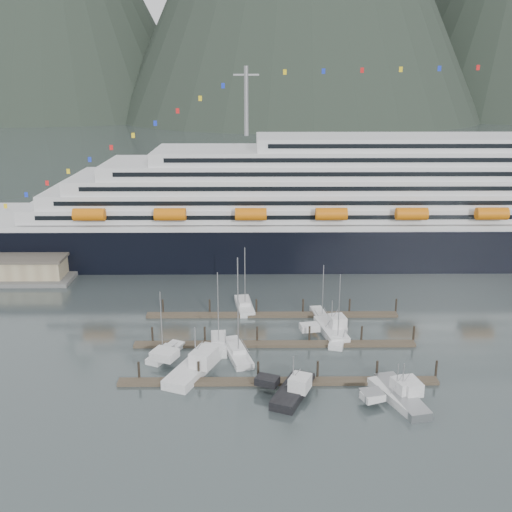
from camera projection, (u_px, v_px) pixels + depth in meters
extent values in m
plane|color=#424E4E|center=(306.00, 353.00, 99.38)|extent=(1600.00, 1600.00, 0.00)
cube|color=black|center=(385.00, 241.00, 151.08)|extent=(210.00, 28.00, 12.00)
cube|color=silver|center=(387.00, 216.00, 149.19)|extent=(205.80, 27.44, 1.50)
cube|color=silver|center=(408.00, 206.00, 148.48)|extent=(185.00, 26.00, 3.20)
cube|color=black|center=(422.00, 217.00, 135.95)|extent=(175.75, 0.20, 1.00)
cube|color=silver|center=(417.00, 193.00, 147.57)|extent=(180.00, 25.00, 3.20)
cube|color=black|center=(432.00, 203.00, 135.51)|extent=(171.00, 0.20, 1.00)
cube|color=silver|center=(426.00, 180.00, 146.66)|extent=(172.00, 24.00, 3.20)
cube|color=black|center=(441.00, 189.00, 135.08)|extent=(163.40, 0.20, 1.00)
cube|color=silver|center=(435.00, 167.00, 145.75)|extent=(160.00, 23.00, 3.20)
cube|color=black|center=(450.00, 174.00, 134.65)|extent=(152.00, 0.20, 1.00)
cube|color=silver|center=(444.00, 154.00, 144.86)|extent=(140.00, 22.00, 3.00)
cube|color=black|center=(460.00, 160.00, 134.25)|extent=(133.00, 0.20, 1.00)
cube|color=silver|center=(454.00, 142.00, 144.01)|extent=(95.00, 20.00, 3.00)
cube|color=black|center=(469.00, 146.00, 134.35)|extent=(90.25, 0.20, 1.00)
cylinder|color=gray|center=(246.00, 101.00, 140.78)|extent=(1.00, 1.00, 16.00)
cylinder|color=orange|center=(89.00, 215.00, 133.02)|extent=(7.00, 2.80, 2.80)
cylinder|color=orange|center=(170.00, 214.00, 133.19)|extent=(7.00, 2.80, 2.80)
cylinder|color=orange|center=(251.00, 214.00, 133.36)|extent=(7.00, 2.80, 2.80)
cylinder|color=orange|center=(331.00, 214.00, 133.52)|extent=(7.00, 2.80, 2.80)
cylinder|color=orange|center=(412.00, 214.00, 133.69)|extent=(7.00, 2.80, 2.80)
cylinder|color=orange|center=(492.00, 214.00, 133.86)|extent=(7.00, 2.80, 2.80)
cube|color=#4A3F2F|center=(278.00, 381.00, 89.69)|extent=(48.00, 2.00, 0.50)
cylinder|color=black|center=(139.00, 372.00, 90.22)|extent=(0.36, 0.36, 3.20)
cylinder|color=black|center=(199.00, 371.00, 90.30)|extent=(0.36, 0.36, 3.20)
cylinder|color=black|center=(258.00, 371.00, 90.38)|extent=(0.36, 0.36, 3.20)
cylinder|color=black|center=(318.00, 371.00, 90.47)|extent=(0.36, 0.36, 3.20)
cylinder|color=black|center=(377.00, 371.00, 90.55)|extent=(0.36, 0.36, 3.20)
cylinder|color=black|center=(436.00, 370.00, 90.64)|extent=(0.36, 0.36, 3.20)
cube|color=#4A3F2F|center=(275.00, 344.00, 102.13)|extent=(48.00, 2.00, 0.50)
cylinder|color=black|center=(152.00, 336.00, 102.65)|extent=(0.36, 0.36, 3.20)
cylinder|color=black|center=(205.00, 335.00, 102.74)|extent=(0.36, 0.36, 3.20)
cylinder|color=black|center=(257.00, 335.00, 102.82)|extent=(0.36, 0.36, 3.20)
cylinder|color=black|center=(309.00, 335.00, 102.91)|extent=(0.36, 0.36, 3.20)
cylinder|color=black|center=(362.00, 335.00, 102.99)|extent=(0.36, 0.36, 3.20)
cylinder|color=black|center=(414.00, 335.00, 103.07)|extent=(0.36, 0.36, 3.20)
cube|color=#4A3F2F|center=(272.00, 315.00, 114.57)|extent=(48.00, 2.00, 0.50)
cylinder|color=black|center=(163.00, 307.00, 115.09)|extent=(0.36, 0.36, 3.20)
cylinder|color=black|center=(210.00, 307.00, 115.18)|extent=(0.36, 0.36, 3.20)
cylinder|color=black|center=(256.00, 307.00, 115.26)|extent=(0.36, 0.36, 3.20)
cylinder|color=black|center=(303.00, 307.00, 115.35)|extent=(0.36, 0.36, 3.20)
cylinder|color=black|center=(350.00, 307.00, 115.43)|extent=(0.36, 0.36, 3.20)
cylinder|color=black|center=(396.00, 307.00, 115.51)|extent=(0.36, 0.36, 3.20)
cube|color=silver|center=(166.00, 354.00, 98.54)|extent=(5.74, 8.63, 1.31)
cube|color=silver|center=(166.00, 349.00, 98.30)|extent=(2.93, 3.45, 0.75)
cylinder|color=gray|center=(161.00, 323.00, 96.10)|extent=(0.15, 0.15, 10.58)
cube|color=silver|center=(237.00, 354.00, 98.49)|extent=(5.80, 11.61, 1.57)
cube|color=silver|center=(237.00, 348.00, 98.19)|extent=(3.21, 4.39, 0.90)
cylinder|color=gray|center=(238.00, 306.00, 94.89)|extent=(0.18, 0.18, 16.17)
cube|color=silver|center=(219.00, 345.00, 101.76)|extent=(3.17, 9.55, 1.39)
cube|color=silver|center=(219.00, 340.00, 101.51)|extent=(2.19, 3.41, 0.79)
cylinder|color=gray|center=(218.00, 309.00, 98.83)|extent=(0.16, 0.16, 12.70)
cube|color=silver|center=(244.00, 307.00, 118.35)|extent=(4.24, 10.38, 1.57)
cube|color=silver|center=(244.00, 302.00, 118.05)|extent=(2.69, 3.80, 0.90)
cylinder|color=gray|center=(245.00, 277.00, 115.46)|extent=(0.18, 0.18, 11.80)
cube|color=silver|center=(321.00, 317.00, 113.43)|extent=(3.41, 9.21, 1.20)
cube|color=silver|center=(321.00, 314.00, 113.21)|extent=(2.12, 3.35, 0.69)
cylinder|color=gray|center=(323.00, 291.00, 110.94)|extent=(0.14, 0.14, 10.19)
cube|color=silver|center=(338.00, 340.00, 103.86)|extent=(4.48, 8.59, 1.28)
cube|color=silver|center=(338.00, 335.00, 103.63)|extent=(2.53, 3.27, 0.73)
cylinder|color=gray|center=(339.00, 307.00, 101.24)|extent=(0.15, 0.15, 11.63)
cube|color=silver|center=(196.00, 369.00, 93.36)|extent=(9.27, 15.02, 2.24)
cube|color=silver|center=(165.00, 354.00, 94.90)|extent=(4.74, 4.41, 1.35)
cube|color=silver|center=(204.00, 357.00, 92.20)|extent=(4.56, 5.24, 2.47)
cube|color=black|center=(204.00, 352.00, 91.94)|extent=(4.25, 4.88, 0.56)
cylinder|color=gray|center=(195.00, 344.00, 92.16)|extent=(0.18, 0.18, 5.61)
cube|color=black|center=(293.00, 393.00, 86.22)|extent=(7.24, 10.98, 1.90)
cube|color=black|center=(267.00, 381.00, 87.33)|extent=(3.88, 3.38, 1.14)
cube|color=silver|center=(300.00, 383.00, 85.30)|extent=(3.68, 3.93, 2.09)
cube|color=black|center=(300.00, 378.00, 85.08)|extent=(3.42, 3.67, 0.48)
cylinder|color=gray|center=(293.00, 371.00, 85.22)|extent=(0.15, 0.15, 4.76)
cube|color=#999C9F|center=(402.00, 397.00, 85.04)|extent=(5.66, 12.51, 1.73)
cube|color=#999C9F|center=(372.00, 395.00, 83.75)|extent=(3.45, 3.24, 1.04)
cube|color=silver|center=(410.00, 386.00, 84.83)|extent=(3.15, 4.08, 1.91)
cube|color=black|center=(411.00, 382.00, 84.63)|extent=(2.93, 3.80, 0.43)
cylinder|color=gray|center=(403.00, 378.00, 84.14)|extent=(0.14, 0.14, 4.33)
cube|color=silver|center=(396.00, 397.00, 85.04)|extent=(6.67, 10.75, 1.72)
cube|color=silver|center=(373.00, 396.00, 83.33)|extent=(3.56, 3.19, 1.03)
cube|color=silver|center=(403.00, 386.00, 84.93)|extent=(3.38, 3.77, 1.89)
cube|color=black|center=(403.00, 382.00, 84.73)|extent=(3.14, 3.51, 0.43)
cylinder|color=gray|center=(397.00, 378.00, 84.14)|extent=(0.14, 0.14, 4.30)
cube|color=silver|center=(331.00, 332.00, 106.83)|extent=(5.32, 11.02, 1.92)
cube|color=silver|center=(310.00, 327.00, 105.75)|extent=(3.63, 2.88, 1.15)
cube|color=silver|center=(337.00, 322.00, 106.48)|extent=(3.22, 3.61, 2.11)
cube|color=black|center=(337.00, 318.00, 106.26)|extent=(2.99, 3.36, 0.48)
cylinder|color=gray|center=(332.00, 313.00, 105.81)|extent=(0.15, 0.15, 4.80)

